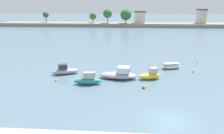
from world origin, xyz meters
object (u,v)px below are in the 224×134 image
moored_boat_4 (171,66)px  mooring_buoy_3 (56,80)px  moored_boat_2 (119,74)px  moored_boat_0 (65,71)px  mooring_buoy_1 (144,87)px  moored_boat_3 (150,75)px  moored_boat_1 (88,80)px  mooring_buoy_0 (197,62)px  mooring_buoy_2 (193,71)px

moored_boat_4 → mooring_buoy_3: moored_boat_4 is taller
moored_boat_2 → mooring_buoy_3: (-9.06, -1.77, -0.51)m
moored_boat_0 → mooring_buoy_1: 13.10m
moored_boat_0 → mooring_buoy_3: bearing=-117.6°
moored_boat_3 → moored_boat_4: size_ratio=0.98×
moored_boat_4 → moored_boat_2: bearing=-161.8°
moored_boat_1 → mooring_buoy_1: bearing=-12.3°
moored_boat_1 → moored_boat_0: bearing=132.2°
moored_boat_0 → moored_boat_1: 6.09m
mooring_buoy_1 → mooring_buoy_0: bearing=50.9°
moored_boat_1 → moored_boat_2: moored_boat_2 is taller
mooring_buoy_0 → mooring_buoy_1: (-10.98, -13.52, 0.07)m
moored_boat_0 → moored_boat_3: moored_boat_3 is taller
mooring_buoy_0 → mooring_buoy_1: mooring_buoy_1 is taller
moored_boat_0 → moored_boat_3: 13.29m
moored_boat_3 → mooring_buoy_1: 3.98m
mooring_buoy_0 → moored_boat_0: bearing=-160.1°
mooring_buoy_2 → moored_boat_3: bearing=-152.5°
mooring_buoy_2 → mooring_buoy_0: bearing=67.2°
moored_boat_2 → moored_boat_4: bearing=37.3°
mooring_buoy_0 → mooring_buoy_2: (-2.50, -5.94, 0.03)m
moored_boat_0 → moored_boat_1: moored_boat_1 is taller
mooring_buoy_3 → moored_boat_4: bearing=22.6°
moored_boat_3 → mooring_buoy_1: (-1.19, -3.78, -0.39)m
mooring_buoy_1 → mooring_buoy_3: size_ratio=1.63×
mooring_buoy_0 → mooring_buoy_2: mooring_buoy_2 is taller
moored_boat_4 → mooring_buoy_1: moored_boat_4 is taller
moored_boat_2 → moored_boat_4: 10.33m
moored_boat_2 → moored_boat_3: size_ratio=1.60×
moored_boat_3 → moored_boat_4: (4.09, 5.52, -0.14)m
moored_boat_3 → mooring_buoy_1: moored_boat_3 is taller
mooring_buoy_2 → mooring_buoy_3: mooring_buoy_2 is taller
moored_boat_0 → mooring_buoy_2: 20.65m
mooring_buoy_3 → mooring_buoy_1: bearing=-8.7°
mooring_buoy_2 → moored_boat_2: bearing=-161.8°
mooring_buoy_1 → mooring_buoy_2: size_ratio=1.21×
moored_boat_1 → mooring_buoy_1: size_ratio=8.90×
moored_boat_4 → mooring_buoy_3: size_ratio=13.58×
moored_boat_0 → mooring_buoy_1: (12.03, -5.18, -0.35)m
moored_boat_4 → mooring_buoy_2: moored_boat_4 is taller
moored_boat_0 → mooring_buoy_0: bearing=-0.3°
mooring_buoy_1 → mooring_buoy_3: mooring_buoy_1 is taller
moored_boat_3 → moored_boat_4: bearing=37.7°
moored_boat_0 → moored_boat_4: size_ratio=1.21×
mooring_buoy_1 → mooring_buoy_2: bearing=41.8°
moored_boat_3 → moored_boat_0: bearing=158.2°
moored_boat_1 → mooring_buoy_3: size_ratio=14.54×
moored_boat_0 → moored_boat_2: size_ratio=0.77×
mooring_buoy_0 → moored_boat_4: bearing=-143.4°
moored_boat_0 → moored_boat_3: bearing=-26.3°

